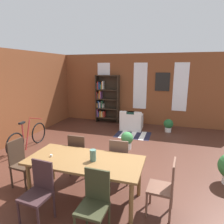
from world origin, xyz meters
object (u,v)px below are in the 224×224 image
Objects in this scene: dining_chair_far_right at (120,159)px; bookshelf_tall at (106,99)px; dining_chair_head_right at (165,186)px; potted_plant_window at (127,140)px; dining_chair_near_right at (94,202)px; dining_chair_far_left at (79,153)px; vase_on_table at (93,155)px; dining_table at (85,164)px; dining_chair_head_left at (21,161)px; armchair_white at (132,122)px; dining_chair_near_left at (39,190)px; potted_plant_corner at (168,125)px; bicycle_second at (28,138)px.

bookshelf_tall is at bearing 112.50° from dining_chair_far_right.
potted_plant_window is (-1.17, 2.40, -0.23)m from dining_chair_head_right.
dining_chair_near_right is 1.66m from dining_chair_far_left.
dining_chair_head_right is at bearing -0.22° from vase_on_table.
potted_plant_window is at bearing 115.97° from dining_chair_head_right.
dining_table is 0.84m from dining_chair_far_left.
dining_chair_far_left is at bearing 36.04° from dining_chair_head_left.
bookshelf_tall is at bearing 151.47° from armchair_white.
dining_chair_near_left is (-0.45, -0.69, -0.17)m from dining_table.
dining_chair_far_left is at bearing -180.00° from dining_chair_far_right.
dining_table is 0.24m from vase_on_table.
potted_plant_window reaches higher than potted_plant_corner.
dining_table is at bearing -89.58° from armchair_white.
bookshelf_tall is 3.91× the size of potted_plant_window.
dining_chair_near_right is 3.79m from bicycle_second.
bicycle_second is 4.80m from potted_plant_corner.
dining_chair_far_right is 0.47× the size of bookshelf_tall.
dining_table reaches higher than armchair_white.
dining_chair_far_left is 4.43m from bookshelf_tall.
dining_chair_far_left reaches higher than bicycle_second.
dining_chair_far_left is 1.00× the size of dining_chair_far_right.
bookshelf_tall is at bearing 118.51° from dining_chair_head_right.
dining_table is at bearing 179.81° from dining_chair_head_right.
bicycle_second is at bearing 126.73° from dining_chair_head_left.
dining_chair_near_left is (-0.62, -0.69, -0.35)m from vase_on_table.
vase_on_table is 0.21× the size of dining_chair_far_left.
vase_on_table reaches higher than armchair_white.
vase_on_table is at bearing -30.00° from bicycle_second.
dining_chair_far_left is (-0.00, 1.38, 0.00)m from dining_chair_near_left.
armchair_white is 1.59× the size of potted_plant_window.
dining_chair_head_right is (1.40, -0.00, -0.17)m from dining_table.
potted_plant_corner is at bearing 73.09° from dining_table.
bicycle_second is (-2.57, 1.58, -0.35)m from dining_table.
bookshelf_tall reaches higher than dining_chair_head_left.
dining_chair_head_left is at bearing -121.93° from potted_plant_corner.
dining_chair_far_left is at bearing -115.86° from potted_plant_corner.
dining_chair_head_left is (-1.86, -0.68, 0.00)m from dining_chair_far_right.
dining_chair_near_right is 1.00× the size of dining_chair_head_left.
dining_chair_head_left is (-1.86, 0.69, 0.00)m from dining_chair_near_right.
potted_plant_corner is at bearing -13.24° from bookshelf_tall.
potted_plant_corner is (2.66, -0.63, -0.74)m from bookshelf_tall.
dining_chair_near_right is 1.16m from dining_chair_head_right.
bookshelf_tall is (-0.87, 5.70, 0.49)m from dining_chair_near_left.
dining_chair_near_left is 1.98× the size of potted_plant_corner.
potted_plant_corner is 0.93× the size of potted_plant_window.
dining_chair_far_left is 0.92m from dining_chair_far_right.
bookshelf_tall is 4.21× the size of potted_plant_corner.
dining_chair_head_left is (-0.94, 0.69, 0.00)m from dining_chair_near_left.
dining_chair_head_left reaches higher than armchair_white.
dining_chair_far_right reaches higher than armchair_white.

